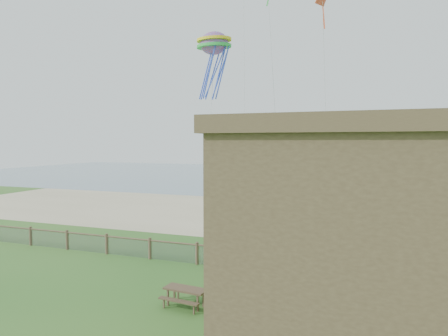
{
  "coord_description": "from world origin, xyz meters",
  "views": [
    {
      "loc": [
        8.91,
        -14.02,
        6.8
      ],
      "look_at": [
        0.87,
        8.0,
        5.29
      ],
      "focal_mm": 32.0,
      "sensor_mm": 36.0,
      "label": 1
    }
  ],
  "objects": [
    {
      "name": "kite_red",
      "position": [
        5.65,
        14.7,
        16.27
      ],
      "size": [
        2.06,
        1.89,
        2.52
      ],
      "primitive_type": null,
      "rotation": [
        0.44,
        0.0,
        1.09
      ],
      "color": "#DC4F26"
    },
    {
      "name": "ocean",
      "position": [
        0.0,
        66.0,
        0.0
      ],
      "size": [
        160.0,
        68.0,
        0.02
      ],
      "primitive_type": "cube",
      "color": "slate",
      "rests_on": "ground"
    },
    {
      "name": "ground",
      "position": [
        0.0,
        0.0,
        0.0
      ],
      "size": [
        160.0,
        160.0,
        0.0
      ],
      "primitive_type": "plane",
      "color": "#285E20",
      "rests_on": "ground"
    },
    {
      "name": "octopus_kite",
      "position": [
        -3.1,
        16.52,
        13.26
      ],
      "size": [
        3.49,
        3.05,
        6.0
      ],
      "primitive_type": null,
      "rotation": [
        0.0,
        0.0,
        0.41
      ],
      "color": "red"
    },
    {
      "name": "chainlink_fence",
      "position": [
        0.0,
        6.0,
        0.55
      ],
      "size": [
        36.2,
        0.2,
        1.25
      ],
      "primitive_type": null,
      "color": "#4B362A",
      "rests_on": "ground"
    },
    {
      "name": "picnic_table",
      "position": [
        1.86,
        0.64,
        0.38
      ],
      "size": [
        1.93,
        1.53,
        0.77
      ],
      "primitive_type": null,
      "rotation": [
        0.0,
        0.0,
        -0.09
      ],
      "color": "brown",
      "rests_on": "ground"
    },
    {
      "name": "sand_beach",
      "position": [
        0.0,
        22.0,
        0.0
      ],
      "size": [
        72.0,
        20.0,
        0.02
      ],
      "primitive_type": "cube",
      "color": "tan",
      "rests_on": "ground"
    }
  ]
}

